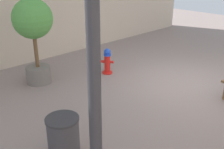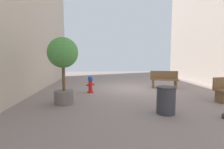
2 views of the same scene
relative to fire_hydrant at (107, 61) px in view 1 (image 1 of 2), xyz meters
The scene contains 5 objects.
ground_plane 2.50m from the fire_hydrant, 154.44° to the right, with size 23.40×23.40×0.00m, color gray.
fire_hydrant is the anchor object (origin of this frame).
planter_tree 2.47m from the fire_hydrant, 66.08° to the left, with size 1.11×1.11×2.45m.
street_lamp 5.97m from the fire_hydrant, 136.00° to the left, with size 0.36×0.36×3.91m.
trash_bin 4.16m from the fire_hydrant, 126.47° to the left, with size 0.59×0.59×0.83m.
Camera 1 is at (-3.75, 6.56, 3.30)m, focal length 43.60 mm.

